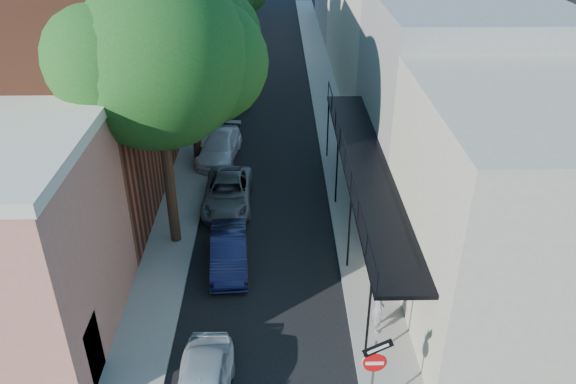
{
  "coord_description": "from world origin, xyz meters",
  "views": [
    {
      "loc": [
        0.57,
        -9.94,
        13.71
      ],
      "look_at": [
        0.97,
        9.26,
        2.8
      ],
      "focal_mm": 35.0,
      "sensor_mm": 36.0,
      "label": 1
    }
  ],
  "objects_px": {
    "oak_near": "(168,58)",
    "parked_car_b": "(229,251)",
    "parked_car_c": "(228,193)",
    "parked_car_e": "(226,116)",
    "pedestrian": "(378,309)",
    "parked_car_d": "(220,147)",
    "oak_mid": "(196,29)",
    "parked_car_f": "(241,93)",
    "sign_post": "(374,365)"
  },
  "relations": [
    {
      "from": "parked_car_b",
      "to": "parked_car_d",
      "type": "xyz_separation_m",
      "value": [
        -1.2,
        9.79,
        0.01
      ]
    },
    {
      "from": "sign_post",
      "to": "pedestrian",
      "type": "distance_m",
      "value": 3.62
    },
    {
      "from": "sign_post",
      "to": "parked_car_b",
      "type": "height_order",
      "value": "sign_post"
    },
    {
      "from": "pedestrian",
      "to": "parked_car_d",
      "type": "bearing_deg",
      "value": 21.3
    },
    {
      "from": "oak_mid",
      "to": "parked_car_f",
      "type": "relative_size",
      "value": 2.88
    },
    {
      "from": "oak_near",
      "to": "pedestrian",
      "type": "relative_size",
      "value": 6.26
    },
    {
      "from": "oak_mid",
      "to": "parked_car_f",
      "type": "distance_m",
      "value": 10.96
    },
    {
      "from": "parked_car_f",
      "to": "sign_post",
      "type": "bearing_deg",
      "value": -80.12
    },
    {
      "from": "sign_post",
      "to": "parked_car_e",
      "type": "xyz_separation_m",
      "value": [
        -5.76,
        21.63,
        -1.4
      ]
    },
    {
      "from": "oak_mid",
      "to": "parked_car_c",
      "type": "height_order",
      "value": "oak_mid"
    },
    {
      "from": "parked_car_e",
      "to": "parked_car_f",
      "type": "xyz_separation_m",
      "value": [
        0.68,
        4.34,
        -0.06
      ]
    },
    {
      "from": "parked_car_c",
      "to": "parked_car_d",
      "type": "relative_size",
      "value": 1.02
    },
    {
      "from": "parked_car_b",
      "to": "parked_car_f",
      "type": "height_order",
      "value": "parked_car_b"
    },
    {
      "from": "oak_near",
      "to": "parked_car_b",
      "type": "distance_m",
      "value": 7.73
    },
    {
      "from": "parked_car_c",
      "to": "parked_car_e",
      "type": "height_order",
      "value": "parked_car_c"
    },
    {
      "from": "sign_post",
      "to": "parked_car_c",
      "type": "distance_m",
      "value": 13.09
    },
    {
      "from": "sign_post",
      "to": "parked_car_e",
      "type": "distance_m",
      "value": 22.43
    },
    {
      "from": "parked_car_b",
      "to": "parked_car_d",
      "type": "height_order",
      "value": "parked_car_d"
    },
    {
      "from": "oak_near",
      "to": "parked_car_b",
      "type": "relative_size",
      "value": 2.79
    },
    {
      "from": "oak_near",
      "to": "parked_car_b",
      "type": "height_order",
      "value": "oak_near"
    },
    {
      "from": "oak_near",
      "to": "pedestrian",
      "type": "bearing_deg",
      "value": -39.08
    },
    {
      "from": "oak_mid",
      "to": "parked_car_e",
      "type": "distance_m",
      "value": 7.81
    },
    {
      "from": "oak_near",
      "to": "pedestrian",
      "type": "distance_m",
      "value": 11.57
    },
    {
      "from": "sign_post",
      "to": "parked_car_b",
      "type": "distance_m",
      "value": 8.72
    },
    {
      "from": "parked_car_b",
      "to": "parked_car_c",
      "type": "xyz_separation_m",
      "value": [
        -0.38,
        4.74,
        -0.01
      ]
    },
    {
      "from": "sign_post",
      "to": "parked_car_e",
      "type": "relative_size",
      "value": 0.8
    },
    {
      "from": "oak_mid",
      "to": "parked_car_c",
      "type": "relative_size",
      "value": 2.13
    },
    {
      "from": "sign_post",
      "to": "parked_car_c",
      "type": "height_order",
      "value": "sign_post"
    },
    {
      "from": "sign_post",
      "to": "oak_mid",
      "type": "relative_size",
      "value": 0.29
    },
    {
      "from": "parked_car_e",
      "to": "oak_near",
      "type": "bearing_deg",
      "value": -100.4
    },
    {
      "from": "sign_post",
      "to": "oak_mid",
      "type": "height_order",
      "value": "oak_mid"
    },
    {
      "from": "sign_post",
      "to": "parked_car_d",
      "type": "xyz_separation_m",
      "value": [
        -5.76,
        17.1,
        -1.35
      ]
    },
    {
      "from": "sign_post",
      "to": "parked_car_d",
      "type": "bearing_deg",
      "value": 108.61
    },
    {
      "from": "sign_post",
      "to": "oak_near",
      "type": "relative_size",
      "value": 0.26
    },
    {
      "from": "parked_car_b",
      "to": "parked_car_c",
      "type": "distance_m",
      "value": 4.76
    },
    {
      "from": "oak_near",
      "to": "parked_car_f",
      "type": "distance_m",
      "value": 18.27
    },
    {
      "from": "parked_car_e",
      "to": "pedestrian",
      "type": "relative_size",
      "value": 2.06
    },
    {
      "from": "parked_car_d",
      "to": "parked_car_f",
      "type": "height_order",
      "value": "parked_car_d"
    },
    {
      "from": "parked_car_f",
      "to": "pedestrian",
      "type": "bearing_deg",
      "value": -76.78
    },
    {
      "from": "sign_post",
      "to": "parked_car_f",
      "type": "bearing_deg",
      "value": 101.06
    },
    {
      "from": "parked_car_e",
      "to": "pedestrian",
      "type": "height_order",
      "value": "pedestrian"
    },
    {
      "from": "sign_post",
      "to": "parked_car_c",
      "type": "relative_size",
      "value": 0.62
    },
    {
      "from": "parked_car_c",
      "to": "pedestrian",
      "type": "bearing_deg",
      "value": -56.41
    },
    {
      "from": "parked_car_b",
      "to": "pedestrian",
      "type": "bearing_deg",
      "value": -40.63
    },
    {
      "from": "oak_near",
      "to": "sign_post",
      "type": "bearing_deg",
      "value": -54.91
    },
    {
      "from": "oak_mid",
      "to": "parked_car_f",
      "type": "height_order",
      "value": "oak_mid"
    },
    {
      "from": "sign_post",
      "to": "parked_car_d",
      "type": "distance_m",
      "value": 18.1
    },
    {
      "from": "parked_car_c",
      "to": "parked_car_e",
      "type": "relative_size",
      "value": 1.28
    },
    {
      "from": "oak_mid",
      "to": "parked_car_e",
      "type": "bearing_deg",
      "value": 79.41
    },
    {
      "from": "oak_mid",
      "to": "parked_car_b",
      "type": "height_order",
      "value": "oak_mid"
    }
  ]
}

